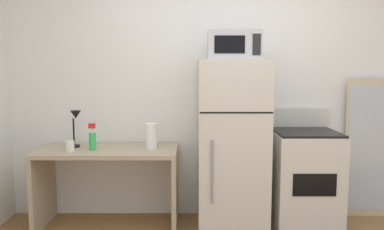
% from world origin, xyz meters
% --- Properties ---
extents(wall_back_white, '(5.00, 0.10, 2.60)m').
position_xyz_m(wall_back_white, '(0.00, 1.70, 1.30)').
color(wall_back_white, white).
rests_on(wall_back_white, ground).
extents(desk, '(1.30, 0.59, 0.75)m').
position_xyz_m(desk, '(-1.10, 1.34, 0.53)').
color(desk, tan).
rests_on(desk, ground).
extents(desk_lamp, '(0.14, 0.12, 0.35)m').
position_xyz_m(desk_lamp, '(-1.42, 1.41, 0.99)').
color(desk_lamp, black).
rests_on(desk_lamp, desk).
extents(spray_bottle, '(0.06, 0.06, 0.25)m').
position_xyz_m(spray_bottle, '(-1.23, 1.28, 0.85)').
color(spray_bottle, green).
rests_on(spray_bottle, desk).
extents(paper_towel_roll, '(0.11, 0.11, 0.24)m').
position_xyz_m(paper_towel_roll, '(-0.69, 1.35, 0.87)').
color(paper_towel_roll, white).
rests_on(paper_towel_roll, desk).
extents(coffee_mug, '(0.08, 0.08, 0.09)m').
position_xyz_m(coffee_mug, '(-1.42, 1.22, 0.80)').
color(coffee_mug, white).
rests_on(coffee_mug, desk).
extents(refrigerator, '(0.62, 0.67, 1.57)m').
position_xyz_m(refrigerator, '(0.06, 1.31, 0.79)').
color(refrigerator, beige).
rests_on(refrigerator, ground).
extents(microwave, '(0.46, 0.35, 0.26)m').
position_xyz_m(microwave, '(0.06, 1.28, 1.70)').
color(microwave, '#B7B7BC').
rests_on(microwave, refrigerator).
extents(oven_range, '(0.59, 0.61, 1.10)m').
position_xyz_m(oven_range, '(0.75, 1.33, 0.47)').
color(oven_range, beige).
rests_on(oven_range, ground).
extents(leaning_mirror, '(0.44, 0.03, 1.40)m').
position_xyz_m(leaning_mirror, '(1.44, 1.59, 0.70)').
color(leaning_mirror, '#C6B793').
rests_on(leaning_mirror, ground).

